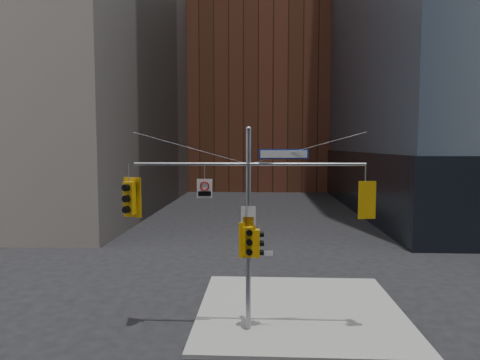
# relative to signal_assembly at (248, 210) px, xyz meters

# --- Properties ---
(sidewalk_corner) EXTENTS (8.00, 8.00, 0.15)m
(sidewalk_corner) POSITION_rel_signal_assembly_xyz_m (2.00, 2.01, -4.34)
(sidewalk_corner) COLOR gray
(sidewalk_corner) RESTS_ON ground
(brick_midrise) EXTENTS (26.00, 20.00, 28.00)m
(brick_midrise) POSITION_rel_signal_assembly_xyz_m (0.00, 56.01, 9.58)
(brick_midrise) COLOR brown
(brick_midrise) RESTS_ON ground
(signal_assembly) EXTENTS (8.00, 0.80, 7.30)m
(signal_assembly) POSITION_rel_signal_assembly_xyz_m (0.00, 0.00, 0.00)
(signal_assembly) COLOR gray
(signal_assembly) RESTS_ON ground
(traffic_light_west_arm) EXTENTS (0.67, 0.63, 1.42)m
(traffic_light_west_arm) POSITION_rel_signal_assembly_xyz_m (-4.18, 0.01, 0.38)
(traffic_light_west_arm) COLOR #DDA00B
(traffic_light_west_arm) RESTS_ON ground
(traffic_light_east_arm) EXTENTS (0.61, 0.54, 1.28)m
(traffic_light_east_arm) POSITION_rel_signal_assembly_xyz_m (3.99, 0.00, 0.38)
(traffic_light_east_arm) COLOR #DDA00B
(traffic_light_east_arm) RESTS_ON ground
(traffic_light_pole_side) EXTENTS (0.38, 0.33, 0.98)m
(traffic_light_pole_side) POSITION_rel_signal_assembly_xyz_m (0.32, 0.01, -1.19)
(traffic_light_pole_side) COLOR #DDA00B
(traffic_light_pole_side) RESTS_ON ground
(traffic_light_pole_front) EXTENTS (0.58, 0.53, 1.23)m
(traffic_light_pole_front) POSITION_rel_signal_assembly_xyz_m (-0.00, -0.27, -1.05)
(traffic_light_pole_front) COLOR #DDA00B
(traffic_light_pole_front) RESTS_ON ground
(street_sign_blade) EXTENTS (1.71, 0.24, 0.33)m
(street_sign_blade) POSITION_rel_signal_assembly_xyz_m (1.21, 0.00, 1.93)
(street_sign_blade) COLOR #112EA0
(street_sign_blade) RESTS_ON ground
(regulatory_sign_arm) EXTENTS (0.54, 0.06, 0.67)m
(regulatory_sign_arm) POSITION_rel_signal_assembly_xyz_m (-1.53, -0.02, 0.75)
(regulatory_sign_arm) COLOR silver
(regulatory_sign_arm) RESTS_ON ground
(regulatory_sign_pole) EXTENTS (0.51, 0.05, 0.66)m
(regulatory_sign_pole) POSITION_rel_signal_assembly_xyz_m (0.00, -0.12, -0.21)
(regulatory_sign_pole) COLOR silver
(regulatory_sign_pole) RESTS_ON ground
(street_blade_ew) EXTENTS (0.82, 0.03, 0.16)m
(street_blade_ew) POSITION_rel_signal_assembly_xyz_m (0.45, 0.01, -1.54)
(street_blade_ew) COLOR silver
(street_blade_ew) RESTS_ON ground
(street_blade_ns) EXTENTS (0.06, 0.77, 0.15)m
(street_blade_ns) POSITION_rel_signal_assembly_xyz_m (0.00, 0.46, -1.48)
(street_blade_ns) COLOR #145926
(street_blade_ns) RESTS_ON ground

